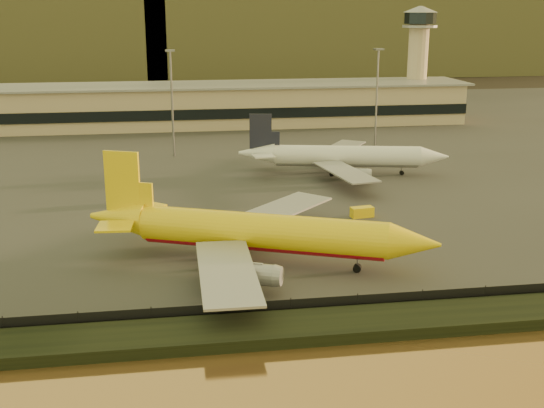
{
  "coord_description": "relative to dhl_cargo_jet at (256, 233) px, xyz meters",
  "views": [
    {
      "loc": [
        -11.3,
        -84.63,
        34.84
      ],
      "look_at": [
        3.65,
        12.0,
        6.76
      ],
      "focal_mm": 45.0,
      "sensor_mm": 36.0,
      "label": 1
    }
  ],
  "objects": [
    {
      "name": "gse_vehicle_white",
      "position": [
        -19.09,
        33.2,
        -3.51
      ],
      "size": [
        4.91,
        3.63,
        2.02
      ],
      "primitive_type": "cube",
      "rotation": [
        0.0,
        0.0,
        0.41
      ],
      "color": "white",
      "rests_on": "tarmac"
    },
    {
      "name": "terminal_building",
      "position": [
        -14.85,
        120.55,
        1.53
      ],
      "size": [
        202.0,
        25.0,
        12.6
      ],
      "color": "tan",
      "rests_on": "tarmac"
    },
    {
      "name": "dhl_cargo_jet",
      "position": [
        0.0,
        0.0,
        0.0
      ],
      "size": [
        48.54,
        45.94,
        15.14
      ],
      "rotation": [
        0.0,
        0.0,
        -0.39
      ],
      "color": "yellow",
      "rests_on": "tarmac"
    },
    {
      "name": "embankment",
      "position": [
        -0.33,
        -22.0,
        -4.02
      ],
      "size": [
        320.0,
        7.0,
        1.4
      ],
      "primitive_type": "cube",
      "color": "black",
      "rests_on": "ground"
    },
    {
      "name": "ground",
      "position": [
        -0.33,
        -5.0,
        -4.72
      ],
      "size": [
        900.0,
        900.0,
        0.0
      ],
      "primitive_type": "plane",
      "color": "black",
      "rests_on": "ground"
    },
    {
      "name": "gse_vehicle_yellow",
      "position": [
        20.94,
        19.22,
        -3.64
      ],
      "size": [
        4.11,
        2.31,
        1.75
      ],
      "primitive_type": "cube",
      "rotation": [
        0.0,
        0.0,
        0.15
      ],
      "color": "yellow",
      "rests_on": "tarmac"
    },
    {
      "name": "white_narrowbody_jet",
      "position": [
        25.59,
        50.5,
        -0.63
      ],
      "size": [
        45.07,
        43.31,
        13.03
      ],
      "rotation": [
        0.0,
        0.0,
        -0.21
      ],
      "color": "white",
      "rests_on": "tarmac"
    },
    {
      "name": "distant_hills",
      "position": [
        -21.07,
        335.0,
        26.67
      ],
      "size": [
        470.0,
        160.0,
        70.0
      ],
      "color": "brown",
      "rests_on": "ground"
    },
    {
      "name": "apron_light_masts",
      "position": [
        14.67,
        70.0,
        10.98
      ],
      "size": [
        152.2,
        12.2,
        25.4
      ],
      "color": "slate",
      "rests_on": "tarmac"
    },
    {
      "name": "control_tower",
      "position": [
        69.67,
        126.0,
        16.94
      ],
      "size": [
        11.2,
        11.2,
        35.5
      ],
      "color": "tan",
      "rests_on": "tarmac"
    },
    {
      "name": "perimeter_fence",
      "position": [
        -0.33,
        -18.0,
        -3.42
      ],
      "size": [
        300.0,
        0.05,
        2.2
      ],
      "primitive_type": "cube",
      "color": "black",
      "rests_on": "tarmac"
    },
    {
      "name": "tarmac",
      "position": [
        -0.33,
        90.0,
        -4.62
      ],
      "size": [
        320.0,
        220.0,
        0.2
      ],
      "primitive_type": "cube",
      "color": "#2D2D2D",
      "rests_on": "ground"
    }
  ]
}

